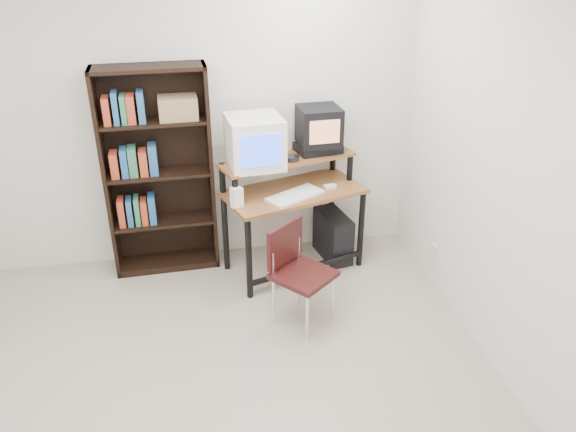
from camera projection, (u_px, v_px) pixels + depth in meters
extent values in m
cube|color=#ADA18F|center=(197.00, 418.00, 3.41)|extent=(4.00, 4.00, 0.01)
cube|color=silver|center=(176.00, 115.00, 4.58)|extent=(4.00, 0.01, 2.60)
cube|color=silver|center=(540.00, 199.00, 3.14)|extent=(0.01, 4.00, 2.60)
cube|color=brown|center=(294.00, 192.00, 4.63)|extent=(1.25, 0.88, 0.03)
cube|color=brown|center=(287.00, 159.00, 4.61)|extent=(1.18, 0.67, 0.02)
cylinder|color=black|center=(249.00, 258.00, 4.38)|extent=(0.05, 0.05, 0.72)
cylinder|color=black|center=(361.00, 229.00, 4.82)|extent=(0.05, 0.05, 0.72)
cylinder|color=black|center=(225.00, 218.00, 4.70)|extent=(0.05, 0.05, 0.98)
cylinder|color=black|center=(332.00, 194.00, 5.14)|extent=(0.05, 0.05, 0.98)
cylinder|color=black|center=(307.00, 268.00, 4.71)|extent=(1.02, 0.36, 0.05)
cube|color=white|center=(255.00, 142.00, 4.39)|extent=(0.46, 0.46, 0.40)
cube|color=blue|center=(261.00, 151.00, 4.21)|extent=(0.31, 0.04, 0.25)
cube|color=black|center=(318.00, 148.00, 4.72)|extent=(0.40, 0.32, 0.08)
cube|color=black|center=(319.00, 126.00, 4.63)|extent=(0.35, 0.34, 0.31)
cube|color=tan|center=(325.00, 132.00, 4.49)|extent=(0.25, 0.03, 0.19)
cylinder|color=#26262B|center=(292.00, 159.00, 4.54)|extent=(0.15, 0.15, 0.05)
cube|color=white|center=(295.00, 196.00, 4.51)|extent=(0.51, 0.42, 0.03)
cube|color=black|center=(332.00, 190.00, 4.67)|extent=(0.26, 0.24, 0.01)
cube|color=white|center=(330.00, 187.00, 4.67)|extent=(0.11, 0.07, 0.03)
cube|color=white|center=(237.00, 198.00, 4.33)|extent=(0.11, 0.10, 0.17)
cube|color=black|center=(333.00, 236.00, 5.02)|extent=(0.28, 0.48, 0.42)
cube|color=black|center=(304.00, 275.00, 4.07)|extent=(0.54, 0.54, 0.04)
cube|color=black|center=(285.00, 243.00, 4.07)|extent=(0.30, 0.26, 0.31)
cylinder|color=silver|center=(307.00, 318.00, 3.97)|extent=(0.02, 0.02, 0.39)
cylinder|color=silver|center=(333.00, 298.00, 4.18)|extent=(0.02, 0.02, 0.39)
cylinder|color=silver|center=(274.00, 301.00, 4.14)|extent=(0.02, 0.02, 0.39)
cylinder|color=silver|center=(300.00, 283.00, 4.36)|extent=(0.02, 0.02, 0.39)
cube|color=black|center=(106.00, 178.00, 4.51)|extent=(0.04, 0.29, 1.74)
cube|color=black|center=(211.00, 169.00, 4.67)|extent=(0.04, 0.29, 1.74)
cube|color=black|center=(159.00, 167.00, 4.71)|extent=(0.87, 0.06, 1.74)
cube|color=black|center=(147.00, 68.00, 4.21)|extent=(0.88, 0.33, 0.03)
cube|color=black|center=(169.00, 261.00, 4.97)|extent=(0.88, 0.33, 0.06)
cube|color=black|center=(164.00, 221.00, 4.79)|extent=(0.82, 0.30, 0.03)
cube|color=black|center=(159.00, 173.00, 4.59)|extent=(0.82, 0.30, 0.02)
cube|color=black|center=(153.00, 122.00, 4.40)|extent=(0.82, 0.30, 0.02)
cube|color=olive|center=(178.00, 108.00, 4.39)|extent=(0.31, 0.23, 0.18)
cube|color=beige|center=(434.00, 251.00, 4.59)|extent=(0.02, 0.08, 0.12)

